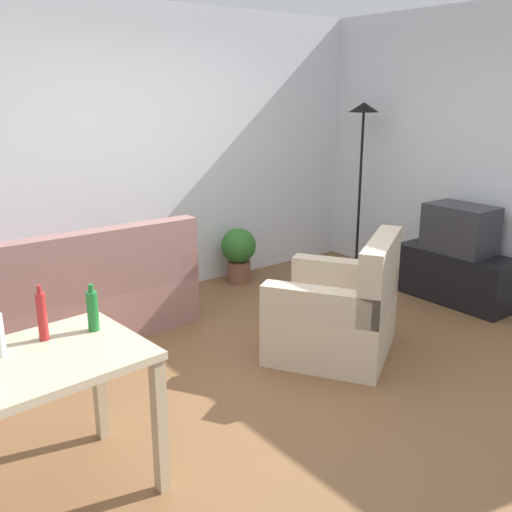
% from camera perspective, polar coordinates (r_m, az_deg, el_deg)
% --- Properties ---
extents(ground_plane, '(5.20, 4.40, 0.02)m').
position_cam_1_polar(ground_plane, '(4.12, 3.18, -12.02)').
color(ground_plane, brown).
extents(wall_rear, '(5.20, 0.10, 2.70)m').
position_cam_1_polar(wall_rear, '(5.52, -11.79, 9.76)').
color(wall_rear, silver).
rests_on(wall_rear, ground_plane).
extents(wall_right, '(0.10, 4.40, 2.70)m').
position_cam_1_polar(wall_right, '(5.71, 23.95, 8.94)').
color(wall_right, silver).
rests_on(wall_right, ground_plane).
extents(couch, '(1.79, 0.84, 0.92)m').
position_cam_1_polar(couch, '(4.87, -16.97, -4.07)').
color(couch, '#996B66').
rests_on(couch, ground_plane).
extents(tv_stand, '(0.44, 1.10, 0.48)m').
position_cam_1_polar(tv_stand, '(5.74, 19.16, -1.90)').
color(tv_stand, black).
rests_on(tv_stand, ground_plane).
extents(tv, '(0.41, 0.60, 0.44)m').
position_cam_1_polar(tv, '(5.63, 19.61, 2.56)').
color(tv, '#2D2D33').
rests_on(tv, tv_stand).
extents(torchiere_lamp, '(0.32, 0.32, 1.81)m').
position_cam_1_polar(torchiere_lamp, '(6.28, 10.50, 11.15)').
color(torchiere_lamp, black).
rests_on(torchiere_lamp, ground_plane).
extents(desk, '(1.26, 0.80, 0.76)m').
position_cam_1_polar(desk, '(2.85, -23.01, -11.96)').
color(desk, '#C6B28E').
rests_on(desk, ground_plane).
extents(potted_plant, '(0.36, 0.36, 0.57)m').
position_cam_1_polar(potted_plant, '(5.93, -1.74, 0.47)').
color(potted_plant, brown).
rests_on(potted_plant, ground_plane).
extents(armchair, '(1.21, 1.19, 0.92)m').
position_cam_1_polar(armchair, '(4.39, 8.32, -5.57)').
color(armchair, beige).
rests_on(armchair, ground_plane).
extents(bottle_red, '(0.05, 0.05, 0.28)m').
position_cam_1_polar(bottle_red, '(2.97, -20.47, -5.59)').
color(bottle_red, '#AD2323').
rests_on(bottle_red, desk).
extents(bottle_green, '(0.06, 0.06, 0.25)m').
position_cam_1_polar(bottle_green, '(3.01, -15.91, -5.21)').
color(bottle_green, '#1E722D').
rests_on(bottle_green, desk).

